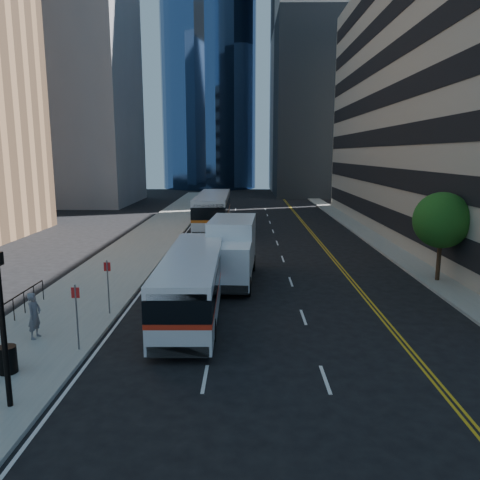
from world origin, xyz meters
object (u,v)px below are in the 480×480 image
(box_truck, at_px, (231,249))
(trash_can, at_px, (7,360))
(lamp_post, at_px, (2,322))
(bus_front, at_px, (193,281))
(pedestrian, at_px, (34,315))
(bus_rear, at_px, (213,210))
(street_tree, at_px, (442,220))

(box_truck, bearing_deg, trash_can, -116.83)
(trash_can, bearing_deg, box_truck, 59.63)
(lamp_post, relative_size, bus_front, 0.41)
(trash_can, relative_size, pedestrian, 0.49)
(box_truck, bearing_deg, pedestrian, -125.85)
(lamp_post, distance_m, bus_rear, 33.37)
(lamp_post, xyz_separation_m, bus_rear, (3.67, 33.16, -0.82))
(street_tree, height_order, box_truck, street_tree)
(box_truck, bearing_deg, bus_front, -102.05)
(bus_rear, bearing_deg, box_truck, -83.17)
(bus_front, bearing_deg, trash_can, -131.47)
(lamp_post, relative_size, box_truck, 0.60)
(box_truck, bearing_deg, street_tree, 2.52)
(trash_can, bearing_deg, street_tree, 31.95)
(lamp_post, distance_m, trash_can, 3.17)
(bus_front, bearing_deg, bus_rear, 91.00)
(box_truck, distance_m, trash_can, 14.11)
(bus_front, relative_size, bus_rear, 0.82)
(lamp_post, bearing_deg, trash_can, 117.78)
(lamp_post, distance_m, box_truck, 15.46)
(bus_rear, distance_m, trash_can, 31.46)
(bus_front, relative_size, pedestrian, 5.98)
(bus_front, height_order, trash_can, bus_front)
(lamp_post, bearing_deg, pedestrian, 106.42)
(bus_rear, xyz_separation_m, pedestrian, (-5.16, -28.08, -0.82))
(bus_front, xyz_separation_m, pedestrian, (-5.90, -3.41, -0.48))
(lamp_post, xyz_separation_m, box_truck, (6.01, 14.21, -0.85))
(trash_can, bearing_deg, pedestrian, 97.54)
(bus_rear, bearing_deg, pedestrian, -100.64)
(box_truck, xyz_separation_m, pedestrian, (-7.50, -9.14, -0.80))
(street_tree, bearing_deg, bus_front, -157.90)
(bus_rear, xyz_separation_m, trash_can, (-4.77, -31.07, -1.29))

